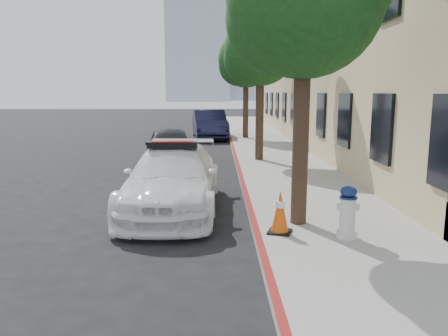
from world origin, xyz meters
name	(u,v)px	position (x,y,z in m)	size (l,w,h in m)	color
ground	(161,204)	(0.00, 0.00, 0.00)	(120.00, 120.00, 0.00)	black
sidewalk	(266,148)	(3.60, 10.00, 0.07)	(3.20, 50.00, 0.15)	gray
curb_strip	(233,148)	(2.06, 10.00, 0.07)	(0.12, 50.00, 0.15)	maroon
building	(357,49)	(9.20, 15.00, 5.00)	(8.00, 36.00, 10.00)	tan
tower_right	(241,31)	(9.00, 135.00, 22.00)	(14.00, 14.00, 44.00)	#9EA8B7
tree_mid	(261,49)	(2.93, 5.99, 4.16)	(2.77, 2.64, 5.43)	black
tree_far	(247,59)	(2.93, 13.99, 4.39)	(3.10, 3.00, 5.81)	black
police_car	(173,179)	(0.35, -0.46, 0.71)	(2.09, 4.92, 1.56)	white
parked_car_mid	(170,147)	(-0.33, 5.23, 0.71)	(1.67, 4.15, 1.41)	black
parked_car_far	(209,124)	(0.90, 14.89, 0.82)	(1.73, 4.97, 1.64)	#141432
fire_hydrant	(348,213)	(3.57, -2.89, 0.59)	(0.38, 0.35, 0.91)	silver
traffic_cone	(280,212)	(2.46, -2.60, 0.53)	(0.51, 0.51, 0.77)	black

